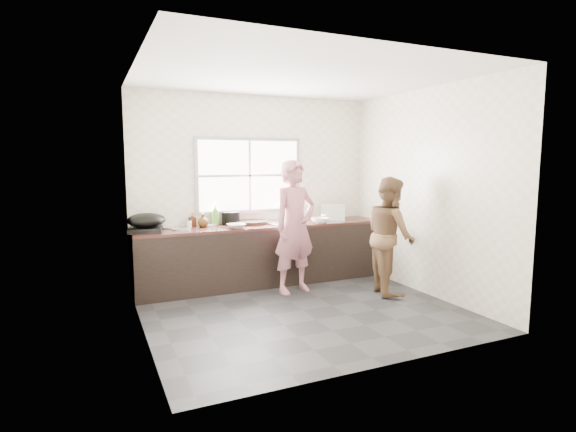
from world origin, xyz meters
name	(u,v)px	position (x,y,z in m)	size (l,w,h in m)	color
floor	(303,311)	(0.00, 0.00, -0.01)	(3.60, 3.20, 0.01)	#2B2B2E
ceiling	(304,76)	(0.00, 0.00, 2.71)	(3.60, 3.20, 0.01)	silver
wall_back	(255,189)	(0.00, 1.60, 1.35)	(3.60, 0.01, 2.70)	silver
wall_left	(139,203)	(-1.80, 0.00, 1.35)	(0.01, 3.20, 2.70)	beige
wall_right	(426,192)	(1.80, 0.00, 1.35)	(0.01, 3.20, 2.70)	silver
wall_front	(388,211)	(0.00, -1.60, 1.35)	(3.60, 0.01, 2.70)	beige
cabinet	(263,256)	(0.00, 1.29, 0.41)	(3.60, 0.62, 0.82)	black
countertop	(263,226)	(0.00, 1.29, 0.84)	(3.60, 0.64, 0.04)	#341A15
sink	(286,223)	(0.35, 1.29, 0.86)	(0.55, 0.45, 0.02)	silver
faucet	(280,212)	(0.35, 1.49, 1.01)	(0.02, 0.02, 0.30)	silver
window_frame	(249,175)	(-0.10, 1.59, 1.55)	(1.60, 0.05, 1.10)	#9EA0A5
window_glazing	(250,176)	(-0.10, 1.57, 1.55)	(1.50, 0.01, 1.00)	white
woman	(295,231)	(0.24, 0.74, 0.83)	(0.61, 0.40, 1.66)	#BF7280
person_side	(390,235)	(1.39, 0.19, 0.78)	(0.76, 0.59, 1.56)	brown
cutting_board	(251,222)	(-0.13, 1.43, 0.88)	(0.45, 0.45, 0.05)	black
cleaver	(239,223)	(-0.35, 1.32, 0.90)	(0.18, 0.09, 0.01)	#B7BBBF
bowl_mince	(236,226)	(-0.46, 1.12, 0.89)	(0.24, 0.24, 0.06)	silver
bowl_crabs	(320,221)	(0.80, 1.08, 0.89)	(0.21, 0.21, 0.07)	white
bowl_held	(294,223)	(0.39, 1.08, 0.89)	(0.17, 0.17, 0.05)	white
black_pot	(231,218)	(-0.41, 1.52, 0.95)	(0.25, 0.25, 0.18)	black
plate_food	(209,225)	(-0.73, 1.51, 0.87)	(0.21, 0.21, 0.02)	silver
bottle_green	(215,214)	(-0.64, 1.52, 1.01)	(0.12, 0.12, 0.30)	#529631
bottle_brown_tall	(192,220)	(-0.96, 1.52, 0.94)	(0.08, 0.08, 0.17)	#421F10
bottle_brown_short	(203,221)	(-0.84, 1.40, 0.95)	(0.13, 0.13, 0.17)	#4B2E12
glass_jar	(189,225)	(-1.03, 1.40, 0.91)	(0.07, 0.07, 0.09)	white
burner	(146,229)	(-1.61, 1.29, 0.89)	(0.40, 0.40, 0.06)	black
wok	(146,220)	(-1.60, 1.28, 1.01)	(0.48, 0.48, 0.18)	black
dish_rack	(332,212)	(1.10, 1.25, 0.99)	(0.35, 0.25, 0.27)	silver
pot_lid_left	(181,229)	(-1.16, 1.31, 0.87)	(0.26, 0.26, 0.01)	#B7BABF
pot_lid_right	(170,227)	(-1.26, 1.52, 0.87)	(0.25, 0.25, 0.01)	silver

